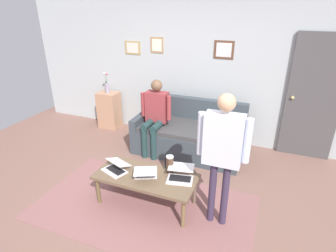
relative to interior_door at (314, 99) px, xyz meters
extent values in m
plane|color=#7F5B4F|center=(1.96, 2.11, -1.02)|extent=(7.68, 7.68, 0.00)
cube|color=#8B5957|center=(1.96, 2.24, -1.02)|extent=(2.78, 1.56, 0.01)
cube|color=#B1B9BB|center=(1.96, -0.09, 0.33)|extent=(7.04, 0.10, 2.70)
cube|color=brown|center=(1.50, -0.04, 0.68)|extent=(0.34, 0.02, 0.31)
cube|color=silver|center=(1.50, -0.03, 0.68)|extent=(0.26, 0.00, 0.23)
cube|color=tan|center=(3.25, -0.04, 0.62)|extent=(0.33, 0.02, 0.25)
cube|color=beige|center=(3.25, -0.03, 0.62)|extent=(0.25, 0.00, 0.19)
cube|color=#A87D57|center=(2.74, -0.04, 0.69)|extent=(0.26, 0.02, 0.29)
cube|color=silver|center=(2.74, -0.03, 0.69)|extent=(0.19, 0.00, 0.22)
cube|color=#4E4B4C|center=(0.00, 0.00, 0.00)|extent=(0.82, 0.05, 2.05)
sphere|color=tan|center=(0.31, 0.04, 0.00)|extent=(0.06, 0.06, 0.06)
cube|color=#39434A|center=(1.87, 0.62, -0.81)|extent=(1.84, 0.91, 0.42)
cube|color=#3F3F40|center=(1.87, 0.64, -0.56)|extent=(1.60, 0.83, 0.08)
cube|color=#39434A|center=(1.87, 0.23, -0.37)|extent=(1.84, 0.14, 0.46)
cube|color=#39434A|center=(1.02, 0.62, -0.50)|extent=(0.12, 0.91, 0.20)
cube|color=#39434A|center=(2.73, 0.62, -0.50)|extent=(0.12, 0.91, 0.20)
cube|color=brown|center=(1.96, 2.14, -0.62)|extent=(1.29, 0.58, 0.04)
cylinder|color=brown|center=(1.38, 2.37, -0.83)|extent=(0.05, 0.05, 0.39)
cylinder|color=brown|center=(2.54, 2.37, -0.83)|extent=(0.05, 0.05, 0.39)
cylinder|color=brown|center=(1.38, 1.91, -0.83)|extent=(0.05, 0.05, 0.39)
cylinder|color=brown|center=(2.54, 1.91, -0.83)|extent=(0.05, 0.05, 0.39)
cube|color=silver|center=(1.52, 2.07, -0.59)|extent=(0.36, 0.29, 0.01)
cube|color=black|center=(1.53, 2.06, -0.58)|extent=(0.29, 0.19, 0.00)
cube|color=silver|center=(1.55, 1.96, -0.48)|extent=(0.35, 0.28, 0.01)
cube|color=white|center=(1.55, 1.97, -0.48)|extent=(0.32, 0.25, 0.00)
cube|color=silver|center=(2.38, 2.20, -0.59)|extent=(0.37, 0.31, 0.01)
cube|color=black|center=(2.37, 2.19, -0.58)|extent=(0.29, 0.21, 0.00)
cube|color=silver|center=(2.35, 2.14, -0.49)|extent=(0.36, 0.29, 0.07)
cube|color=#2C1D33|center=(2.35, 2.14, -0.49)|extent=(0.33, 0.26, 0.06)
cube|color=silver|center=(1.97, 2.11, -0.59)|extent=(0.35, 0.32, 0.01)
cube|color=black|center=(1.96, 2.13, -0.58)|extent=(0.27, 0.22, 0.00)
cube|color=silver|center=(1.92, 2.22, -0.48)|extent=(0.34, 0.31, 0.01)
cube|color=#B4CAF0|center=(1.92, 2.21, -0.48)|extent=(0.31, 0.28, 0.00)
cylinder|color=#4C3323|center=(1.71, 1.95, -0.49)|extent=(0.10, 0.10, 0.22)
cylinder|color=#B7B7BC|center=(1.71, 1.95, -0.37)|extent=(0.10, 0.10, 0.02)
sphere|color=#B2B2B7|center=(1.71, 1.95, -0.35)|extent=(0.03, 0.03, 0.03)
cube|color=black|center=(1.77, 1.95, -0.48)|extent=(0.01, 0.01, 0.15)
cube|color=tan|center=(3.76, 0.20, -0.65)|extent=(0.42, 0.32, 0.76)
cylinder|color=#9790A7|center=(3.76, 0.20, -0.17)|extent=(0.09, 0.09, 0.19)
cylinder|color=#3D7038|center=(3.76, 0.18, 0.02)|extent=(0.02, 0.01, 0.19)
sphere|color=#DD455D|center=(3.76, 0.17, 0.11)|extent=(0.04, 0.04, 0.04)
cylinder|color=#3D7038|center=(3.77, 0.21, 0.03)|extent=(0.03, 0.02, 0.21)
sphere|color=silver|center=(3.77, 0.22, 0.14)|extent=(0.05, 0.05, 0.05)
cylinder|color=#3D7038|center=(3.76, 0.18, 0.03)|extent=(0.03, 0.01, 0.20)
sphere|color=silver|center=(3.76, 0.17, 0.13)|extent=(0.03, 0.03, 0.03)
cylinder|color=#392D45|center=(0.96, 2.13, -0.62)|extent=(0.08, 0.08, 0.82)
cylinder|color=#392D45|center=(1.10, 2.13, -0.62)|extent=(0.08, 0.08, 0.82)
cube|color=silver|center=(1.03, 2.13, 0.08)|extent=(0.41, 0.18, 0.58)
cylinder|color=silver|center=(0.79, 2.13, 0.11)|extent=(0.08, 0.08, 0.49)
cylinder|color=silver|center=(1.28, 2.13, 0.11)|extent=(0.08, 0.08, 0.49)
sphere|color=tan|center=(1.03, 2.13, 0.50)|extent=(0.19, 0.19, 0.19)
cylinder|color=#213A3B|center=(2.34, 1.08, -0.77)|extent=(0.10, 0.10, 0.50)
cylinder|color=#213A3B|center=(2.51, 1.08, -0.77)|extent=(0.10, 0.10, 0.50)
cylinder|color=#213A3B|center=(2.34, 0.90, -0.47)|extent=(0.12, 0.40, 0.12)
cylinder|color=#213A3B|center=(2.51, 0.90, -0.47)|extent=(0.12, 0.40, 0.12)
cube|color=#923639|center=(2.42, 0.72, -0.21)|extent=(0.37, 0.20, 0.52)
cylinder|color=#923639|center=(2.19, 0.77, -0.19)|extent=(0.08, 0.08, 0.42)
cylinder|color=#923639|center=(2.66, 0.77, -0.19)|extent=(0.08, 0.08, 0.42)
sphere|color=brown|center=(2.42, 0.72, 0.16)|extent=(0.19, 0.19, 0.19)
camera|label=1|loc=(0.62, 4.73, 1.39)|focal=29.26mm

